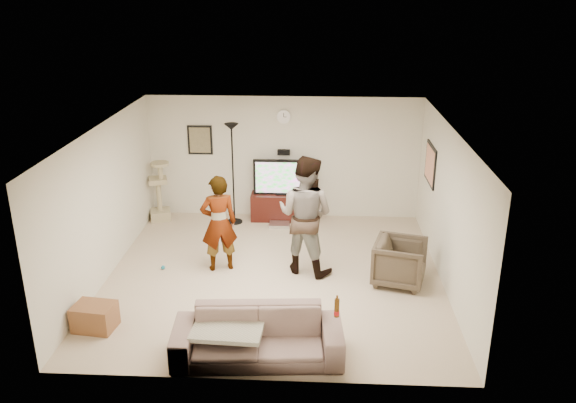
{
  "coord_description": "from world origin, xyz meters",
  "views": [
    {
      "loc": [
        0.69,
        -8.72,
        4.59
      ],
      "look_at": [
        0.22,
        0.2,
        1.25
      ],
      "focal_mm": 36.66,
      "sensor_mm": 36.0,
      "label": 1
    }
  ],
  "objects_px": {
    "tv": "(284,177)",
    "armchair": "(400,262)",
    "person_left": "(219,223)",
    "beer_bottle": "(337,308)",
    "sofa": "(258,336)",
    "person_right": "(305,215)",
    "floor_lamp": "(233,174)",
    "cat_tree": "(159,191)",
    "tv_stand": "(284,207)",
    "side_table": "(95,317)"
  },
  "relations": [
    {
      "from": "side_table",
      "to": "cat_tree",
      "type": "bearing_deg",
      "value": 91.82
    },
    {
      "from": "sofa",
      "to": "person_left",
      "type": "bearing_deg",
      "value": 105.75
    },
    {
      "from": "tv",
      "to": "person_right",
      "type": "relative_size",
      "value": 0.61
    },
    {
      "from": "side_table",
      "to": "armchair",
      "type": "bearing_deg",
      "value": 19.71
    },
    {
      "from": "armchair",
      "to": "person_left",
      "type": "bearing_deg",
      "value": 98.42
    },
    {
      "from": "cat_tree",
      "to": "side_table",
      "type": "bearing_deg",
      "value": -88.18
    },
    {
      "from": "tv",
      "to": "side_table",
      "type": "relative_size",
      "value": 2.18
    },
    {
      "from": "tv_stand",
      "to": "cat_tree",
      "type": "relative_size",
      "value": 1.06
    },
    {
      "from": "beer_bottle",
      "to": "sofa",
      "type": "bearing_deg",
      "value": 180.0
    },
    {
      "from": "armchair",
      "to": "sofa",
      "type": "bearing_deg",
      "value": 150.95
    },
    {
      "from": "sofa",
      "to": "armchair",
      "type": "xyz_separation_m",
      "value": [
        2.08,
        2.14,
        0.05
      ]
    },
    {
      "from": "tv",
      "to": "beer_bottle",
      "type": "relative_size",
      "value": 4.87
    },
    {
      "from": "person_right",
      "to": "beer_bottle",
      "type": "bearing_deg",
      "value": 124.05
    },
    {
      "from": "tv",
      "to": "cat_tree",
      "type": "xyz_separation_m",
      "value": [
        -2.54,
        -0.14,
        -0.29
      ]
    },
    {
      "from": "person_left",
      "to": "tv",
      "type": "bearing_deg",
      "value": -130.48
    },
    {
      "from": "person_right",
      "to": "cat_tree",
      "type": "bearing_deg",
      "value": -11.44
    },
    {
      "from": "person_left",
      "to": "armchair",
      "type": "bearing_deg",
      "value": 155.27
    },
    {
      "from": "cat_tree",
      "to": "beer_bottle",
      "type": "height_order",
      "value": "cat_tree"
    },
    {
      "from": "person_left",
      "to": "cat_tree",
      "type": "bearing_deg",
      "value": -71.41
    },
    {
      "from": "beer_bottle",
      "to": "person_right",
      "type": "bearing_deg",
      "value": 100.42
    },
    {
      "from": "person_left",
      "to": "beer_bottle",
      "type": "bearing_deg",
      "value": 109.28
    },
    {
      "from": "tv",
      "to": "sofa",
      "type": "bearing_deg",
      "value": -90.59
    },
    {
      "from": "person_right",
      "to": "sofa",
      "type": "distance_m",
      "value": 2.66
    },
    {
      "from": "floor_lamp",
      "to": "person_left",
      "type": "relative_size",
      "value": 1.23
    },
    {
      "from": "person_right",
      "to": "beer_bottle",
      "type": "xyz_separation_m",
      "value": [
        0.46,
        -2.51,
        -0.24
      ]
    },
    {
      "from": "floor_lamp",
      "to": "sofa",
      "type": "xyz_separation_m",
      "value": [
        0.94,
        -4.56,
        -0.7
      ]
    },
    {
      "from": "person_right",
      "to": "armchair",
      "type": "xyz_separation_m",
      "value": [
        1.54,
        -0.37,
        -0.64
      ]
    },
    {
      "from": "person_left",
      "to": "sofa",
      "type": "height_order",
      "value": "person_left"
    },
    {
      "from": "floor_lamp",
      "to": "armchair",
      "type": "distance_m",
      "value": 3.93
    },
    {
      "from": "side_table",
      "to": "tv",
      "type": "bearing_deg",
      "value": 60.31
    },
    {
      "from": "tv",
      "to": "armchair",
      "type": "bearing_deg",
      "value": -52.34
    },
    {
      "from": "tv",
      "to": "cat_tree",
      "type": "height_order",
      "value": "tv"
    },
    {
      "from": "tv_stand",
      "to": "sofa",
      "type": "relative_size",
      "value": 0.61
    },
    {
      "from": "person_right",
      "to": "armchair",
      "type": "relative_size",
      "value": 2.48
    },
    {
      "from": "beer_bottle",
      "to": "armchair",
      "type": "height_order",
      "value": "beer_bottle"
    },
    {
      "from": "tv_stand",
      "to": "tv",
      "type": "bearing_deg",
      "value": 0.0
    },
    {
      "from": "cat_tree",
      "to": "side_table",
      "type": "height_order",
      "value": "cat_tree"
    },
    {
      "from": "tv",
      "to": "person_right",
      "type": "height_order",
      "value": "person_right"
    },
    {
      "from": "tv_stand",
      "to": "tv",
      "type": "xyz_separation_m",
      "value": [
        0.0,
        0.0,
        0.64
      ]
    },
    {
      "from": "person_left",
      "to": "side_table",
      "type": "bearing_deg",
      "value": 34.94
    },
    {
      "from": "person_right",
      "to": "beer_bottle",
      "type": "relative_size",
      "value": 8.05
    },
    {
      "from": "person_right",
      "to": "side_table",
      "type": "xyz_separation_m",
      "value": [
        -2.9,
        -1.96,
        -0.82
      ]
    },
    {
      "from": "cat_tree",
      "to": "person_right",
      "type": "xyz_separation_m",
      "value": [
        3.03,
        -2.13,
        0.38
      ]
    },
    {
      "from": "floor_lamp",
      "to": "cat_tree",
      "type": "height_order",
      "value": "floor_lamp"
    },
    {
      "from": "tv_stand",
      "to": "person_left",
      "type": "xyz_separation_m",
      "value": [
        -0.94,
        -2.28,
        0.56
      ]
    },
    {
      "from": "side_table",
      "to": "floor_lamp",
      "type": "bearing_deg",
      "value": 70.56
    },
    {
      "from": "person_left",
      "to": "tv_stand",
      "type": "bearing_deg",
      "value": -130.48
    },
    {
      "from": "tv_stand",
      "to": "person_left",
      "type": "relative_size",
      "value": 0.79
    },
    {
      "from": "tv_stand",
      "to": "armchair",
      "type": "height_order",
      "value": "armchair"
    },
    {
      "from": "sofa",
      "to": "side_table",
      "type": "xyz_separation_m",
      "value": [
        -2.36,
        0.55,
        -0.13
      ]
    }
  ]
}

